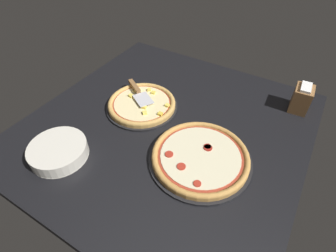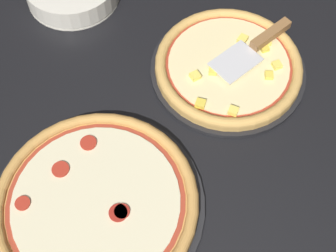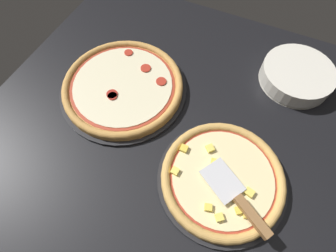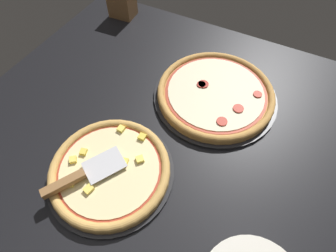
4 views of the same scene
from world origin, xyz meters
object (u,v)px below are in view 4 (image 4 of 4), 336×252
object	(u,v)px
pizza_front	(110,170)
napkin_holder	(122,1)
pizza_back	(216,93)
serving_spatula	(75,178)

from	to	relation	value
pizza_front	napkin_holder	distance (cm)	75.92
pizza_front	pizza_back	size ratio (longest dim) A/B	0.85
napkin_holder	serving_spatula	bearing A→B (deg)	-65.83
pizza_back	napkin_holder	bearing A→B (deg)	153.58
serving_spatula	napkin_holder	xyz separation A→B (cm)	(-32.51, 72.42, 1.66)
pizza_back	serving_spatula	xyz separation A→B (cm)	(-20.85, -45.91, 2.37)
pizza_front	serving_spatula	bearing A→B (deg)	-128.81
pizza_front	napkin_holder	size ratio (longest dim) A/B	2.46
pizza_front	serving_spatula	distance (cm)	9.08
pizza_front	serving_spatula	world-z (taller)	serving_spatula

